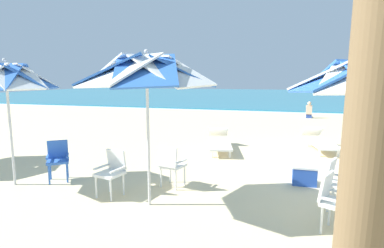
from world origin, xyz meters
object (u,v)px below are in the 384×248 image
(plastic_chair_3, at_px, (112,170))
(plastic_chair_1, at_px, (338,182))
(plastic_chair_4, at_px, (171,164))
(sun_lounger_1, at_px, (320,141))
(beachgoer_seated, at_px, (309,112))
(plastic_chair_5, at_px, (58,158))
(cooler_box, at_px, (304,175))
(beach_umbrella_1, at_px, (147,72))
(beach_umbrella_2, at_px, (6,78))
(beach_umbrella_0, at_px, (364,79))
(sun_lounger_2, at_px, (219,141))
(plastic_chair_0, at_px, (335,199))

(plastic_chair_3, bearing_deg, plastic_chair_1, 6.51)
(plastic_chair_3, distance_m, plastic_chair_4, 1.17)
(sun_lounger_1, bearing_deg, beachgoer_seated, 87.87)
(plastic_chair_5, xyz_separation_m, cooler_box, (5.15, 1.17, -0.30))
(plastic_chair_1, xyz_separation_m, plastic_chair_4, (-3.08, 0.27, 0.00))
(plastic_chair_3, height_order, cooler_box, plastic_chair_3)
(beach_umbrella_1, bearing_deg, plastic_chair_5, 164.25)
(plastic_chair_1, bearing_deg, sun_lounger_1, 87.24)
(plastic_chair_5, distance_m, cooler_box, 5.29)
(plastic_chair_1, bearing_deg, plastic_chair_3, -173.49)
(plastic_chair_1, relative_size, beach_umbrella_2, 0.33)
(plastic_chair_5, xyz_separation_m, sun_lounger_1, (5.81, 4.64, -0.22))
(sun_lounger_1, height_order, beachgoer_seated, beachgoer_seated)
(plastic_chair_5, bearing_deg, plastic_chair_4, 5.79)
(sun_lounger_1, xyz_separation_m, cooler_box, (-0.67, -3.47, -0.08))
(plastic_chair_1, xyz_separation_m, plastic_chair_5, (-5.59, 0.02, 0.00))
(cooler_box, xyz_separation_m, beachgoer_seated, (0.97, 11.63, 0.09))
(beach_umbrella_0, relative_size, sun_lounger_2, 1.15)
(sun_lounger_1, relative_size, beachgoer_seated, 2.40)
(sun_lounger_1, distance_m, cooler_box, 3.53)
(cooler_box, bearing_deg, beach_umbrella_0, -70.46)
(beach_umbrella_2, xyz_separation_m, cooler_box, (5.83, 1.68, -2.01))
(plastic_chair_5, distance_m, beachgoer_seated, 14.19)
(beachgoer_seated, bearing_deg, cooler_box, -94.78)
(beach_umbrella_0, bearing_deg, plastic_chair_4, 166.84)
(plastic_chair_0, xyz_separation_m, plastic_chair_3, (-3.81, 0.38, 0.00))
(beach_umbrella_2, distance_m, sun_lounger_2, 5.83)
(beach_umbrella_0, distance_m, plastic_chair_3, 4.49)
(beachgoer_seated, bearing_deg, plastic_chair_4, -106.03)
(plastic_chair_0, height_order, beachgoer_seated, beachgoer_seated)
(plastic_chair_3, height_order, beachgoer_seated, beachgoer_seated)
(plastic_chair_3, relative_size, plastic_chair_5, 1.00)
(beach_umbrella_2, bearing_deg, beach_umbrella_1, -3.31)
(beach_umbrella_1, distance_m, plastic_chair_4, 2.05)
(plastic_chair_4, bearing_deg, plastic_chair_0, -21.00)
(beach_umbrella_1, bearing_deg, sun_lounger_1, 57.71)
(plastic_chair_4, bearing_deg, sun_lounger_1, 53.01)
(beach_umbrella_0, distance_m, sun_lounger_2, 5.45)
(sun_lounger_1, bearing_deg, beach_umbrella_0, -90.84)
(plastic_chair_3, height_order, sun_lounger_2, plastic_chair_3)
(beach_umbrella_0, distance_m, plastic_chair_4, 3.73)
(beach_umbrella_2, bearing_deg, plastic_chair_5, 36.58)
(plastic_chair_4, bearing_deg, plastic_chair_5, -174.21)
(plastic_chair_0, distance_m, sun_lounger_2, 5.23)
(plastic_chair_5, bearing_deg, beach_umbrella_1, -15.75)
(plastic_chair_1, bearing_deg, beach_umbrella_0, -72.85)
(plastic_chair_1, relative_size, beach_umbrella_1, 0.32)
(beach_umbrella_0, bearing_deg, sun_lounger_2, 124.53)
(plastic_chair_3, relative_size, plastic_chair_4, 1.00)
(beach_umbrella_2, bearing_deg, beach_umbrella_0, 0.09)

